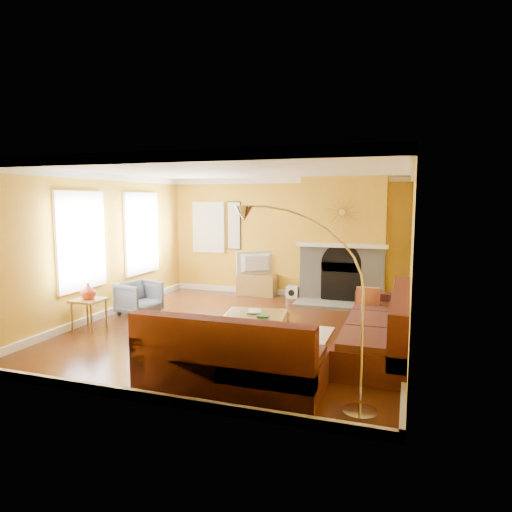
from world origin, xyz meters
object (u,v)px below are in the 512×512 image
(coffee_table, at_px, (254,326))
(armchair, at_px, (139,298))
(sectional_sofa, at_px, (296,322))
(arc_lamp, at_px, (306,310))
(side_table, at_px, (89,315))
(media_console, at_px, (257,285))

(coffee_table, distance_m, armchair, 2.70)
(coffee_table, height_order, armchair, armchair)
(sectional_sofa, bearing_deg, coffee_table, 147.99)
(coffee_table, height_order, arc_lamp, arc_lamp)
(coffee_table, bearing_deg, side_table, -169.88)
(arc_lamp, bearing_deg, coffee_table, 120.96)
(sectional_sofa, height_order, side_table, sectional_sofa)
(coffee_table, distance_m, side_table, 2.85)
(side_table, height_order, arc_lamp, arc_lamp)
(arc_lamp, bearing_deg, sectional_sofa, 107.00)
(side_table, bearing_deg, media_console, 63.43)
(media_console, xyz_separation_m, arc_lamp, (2.32, -5.30, 0.83))
(arc_lamp, bearing_deg, armchair, 143.50)
(media_console, xyz_separation_m, side_table, (-1.80, -3.60, 0.02))
(sectional_sofa, xyz_separation_m, side_table, (-3.60, 0.00, -0.18))
(sectional_sofa, relative_size, arc_lamp, 1.73)
(coffee_table, relative_size, side_table, 1.80)
(coffee_table, relative_size, armchair, 1.38)
(armchair, xyz_separation_m, arc_lamp, (3.92, -2.90, 0.75))
(armchair, height_order, side_table, armchair)
(sectional_sofa, height_order, arc_lamp, arc_lamp)
(coffee_table, height_order, side_table, side_table)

